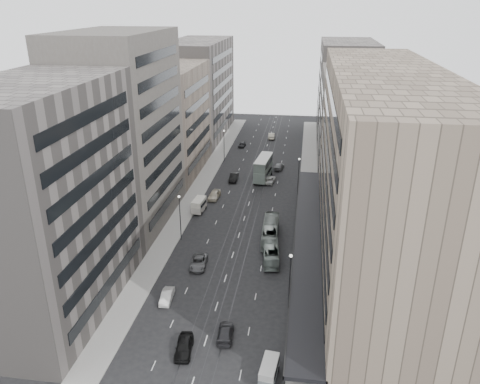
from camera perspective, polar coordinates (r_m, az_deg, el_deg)
The scene contains 30 objects.
ground at distance 70.31m, azimuth -1.94°, elevation -10.90°, with size 220.00×220.00×0.00m, color black.
sidewalk_right at distance 102.80m, azimuth 8.34°, elevation 0.12°, with size 4.00×125.00×0.15m, color gray.
sidewalk_left at distance 105.27m, azimuth -4.82°, elevation 0.83°, with size 4.00×125.00×0.15m, color gray.
department_store at distance 70.74m, azimuth 16.47°, elevation 1.92°, with size 19.20×60.00×30.00m.
building_right_mid at distance 113.50m, azimuth 13.59°, elevation 8.20°, with size 15.00×28.00×24.00m, color #4F4A45.
building_right_far at distance 142.37m, azimuth 12.72°, elevation 11.89°, with size 15.00×32.00×28.00m, color slate.
building_left_a at distance 63.83m, azimuth -22.82°, elevation -1.13°, with size 15.00×28.00×30.00m, color slate.
building_left_b at distance 86.05m, azimuth -14.16°, elevation 7.17°, with size 15.00×26.00×34.00m, color #4F4A45.
building_left_c at distance 111.78m, azimuth -8.86°, elevation 8.61°, with size 15.00×28.00×25.00m, color gray.
building_left_d at distance 142.69m, azimuth -5.06°, elevation 12.36°, with size 15.00×38.00×28.00m, color slate.
lamp_right_near at distance 62.47m, azimuth 6.12°, elevation -10.04°, with size 0.44×0.44×8.32m.
lamp_right_far at distance 98.63m, azimuth 7.16°, elevation 2.41°, with size 0.44×0.44×8.32m.
lamp_left_near at distance 80.02m, azimuth -7.34°, elevation -2.47°, with size 0.44×0.44×8.32m.
lamp_left_far at distance 119.40m, azimuth -1.96°, elevation 6.12°, with size 0.44×0.44×8.32m.
bus_near at distance 75.84m, azimuth 3.77°, elevation -7.02°, with size 2.36×10.07×2.80m, color gray.
bus_far at distance 81.29m, azimuth 3.72°, elevation -4.78°, with size 2.59×11.07×3.08m, color gray.
double_decker at distance 107.82m, azimuth 2.86°, elevation 2.98°, with size 3.78×9.87×5.27m.
vw_microbus at distance 54.59m, azimuth 3.56°, elevation -20.86°, with size 2.17×4.15×2.15m.
panel_van at distance 91.74m, azimuth -5.03°, elevation -1.57°, with size 2.40×4.41×2.69m.
sedan_0 at distance 58.28m, azimuth -6.84°, elevation -18.18°, with size 1.91×4.76×1.62m, color black.
sedan_1 at distance 66.87m, azimuth -8.90°, elevation -12.44°, with size 1.44×4.12×1.36m, color silver.
sedan_2 at distance 73.91m, azimuth -5.08°, elevation -8.53°, with size 2.39×5.17×1.44m, color #565759.
sedan_3 at distance 60.02m, azimuth -1.79°, elevation -16.76°, with size 1.91×4.71×1.37m, color #262528.
sedan_4 at distance 97.82m, azimuth -3.15°, elevation -0.35°, with size 2.01×4.99×1.70m, color beige.
sedan_5 at distance 107.54m, azimuth -0.75°, elevation 1.81°, with size 1.73×4.95×1.63m, color black.
sedan_6 at distance 106.66m, azimuth 3.59°, elevation 1.53°, with size 2.39×5.18×1.44m, color silver.
sedan_7 at distance 115.42m, azimuth 4.76°, elevation 3.13°, with size 1.97×4.85×1.41m, color slate.
sedan_8 at distance 133.04m, azimuth 0.26°, elevation 5.81°, with size 1.60×3.99×1.36m, color #232325.
sedan_9 at distance 141.69m, azimuth 3.86°, elevation 6.86°, with size 1.79×5.13×1.69m, color beige.
pedestrian at distance 60.02m, azimuth 8.05°, elevation -16.55°, with size 0.66×0.44×1.82m, color black.
Camera 1 is at (10.72, -57.83, 38.53)m, focal length 35.00 mm.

